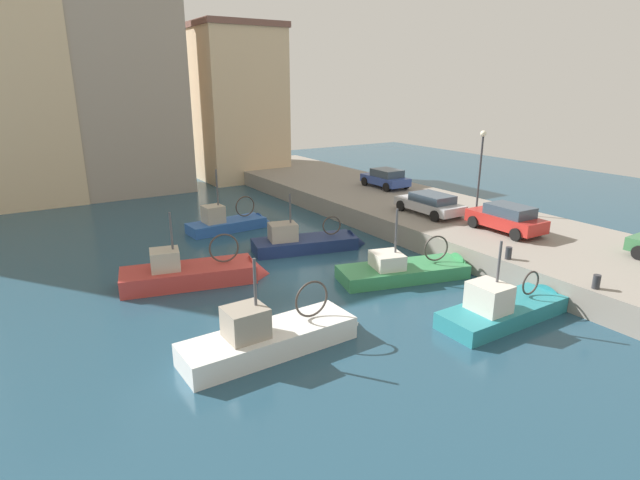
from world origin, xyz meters
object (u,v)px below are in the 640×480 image
object	(u,v)px
fishing_boat_red	(198,280)
fishing_boat_teal	(508,314)
fishing_boat_blue	(232,227)
parked_car_silver	(430,203)
fishing_boat_white	(278,345)
mooring_bollard_mid	(596,282)
quay_streetlamp	(481,158)
fishing_boat_green	(411,275)
parked_car_blue	(386,178)
mooring_bollard_north	(508,253)
fishing_boat_navy	(311,247)
parked_car_red	(507,218)

from	to	relation	value
fishing_boat_red	fishing_boat_teal	size ratio (longest dim) A/B	1.10
fishing_boat_blue	parked_car_silver	world-z (taller)	fishing_boat_blue
fishing_boat_red	fishing_boat_teal	bearing A→B (deg)	-48.31
fishing_boat_white	fishing_boat_red	xyz separation A→B (m)	(-0.25, 7.30, -0.03)
fishing_boat_red	parked_car_silver	world-z (taller)	fishing_boat_red
fishing_boat_white	fishing_boat_red	bearing A→B (deg)	91.93
mooring_bollard_mid	quay_streetlamp	distance (m)	12.49
fishing_boat_green	parked_car_blue	bearing A→B (deg)	55.17
fishing_boat_red	mooring_bollard_north	size ratio (longest dim) A/B	12.62
fishing_boat_navy	fishing_boat_green	bearing A→B (deg)	-73.24
parked_car_blue	fishing_boat_green	bearing A→B (deg)	-124.83
fishing_boat_navy	parked_car_red	xyz separation A→B (m)	(8.28, -6.10, 1.82)
parked_car_blue	fishing_boat_teal	bearing A→B (deg)	-115.45
fishing_boat_navy	mooring_bollard_mid	world-z (taller)	fishing_boat_navy
parked_car_red	parked_car_blue	world-z (taller)	parked_car_red
mooring_bollard_north	quay_streetlamp	bearing A→B (deg)	49.99
fishing_boat_navy	mooring_bollard_north	size ratio (longest dim) A/B	12.00
mooring_bollard_north	fishing_boat_blue	bearing A→B (deg)	114.90
fishing_boat_navy	fishing_boat_red	world-z (taller)	fishing_boat_red
fishing_boat_teal	fishing_boat_white	bearing A→B (deg)	162.74
fishing_boat_white	quay_streetlamp	distance (m)	18.71
fishing_boat_white	quay_streetlamp	world-z (taller)	quay_streetlamp
fishing_boat_blue	quay_streetlamp	size ratio (longest dim) A/B	1.15
parked_car_silver	fishing_boat_red	bearing A→B (deg)	-179.78
fishing_boat_teal	parked_car_silver	xyz separation A→B (m)	(5.49, 10.04, 1.72)
fishing_boat_white	mooring_bollard_mid	bearing A→B (deg)	-20.97
fishing_boat_white	mooring_bollard_north	xyz separation A→B (m)	(11.41, -0.37, 1.34)
fishing_boat_teal	mooring_bollard_mid	world-z (taller)	fishing_boat_teal
fishing_boat_navy	mooring_bollard_north	world-z (taller)	fishing_boat_navy
fishing_boat_red	parked_car_silver	size ratio (longest dim) A/B	1.59
fishing_boat_red	parked_car_blue	world-z (taller)	fishing_boat_red
parked_car_red	parked_car_silver	xyz separation A→B (m)	(-0.73, 4.85, -0.08)
fishing_boat_blue	mooring_bollard_mid	world-z (taller)	fishing_boat_blue
parked_car_blue	mooring_bollard_north	bearing A→B (deg)	-110.18
fishing_boat_green	mooring_bollard_north	xyz separation A→B (m)	(3.01, -2.93, 1.38)
fishing_boat_green	parked_car_red	bearing A→B (deg)	-0.46
fishing_boat_red	fishing_boat_white	bearing A→B (deg)	-88.07
parked_car_red	fishing_boat_blue	bearing A→B (deg)	130.75
fishing_boat_teal	mooring_bollard_north	distance (m)	3.84
quay_streetlamp	fishing_boat_blue	bearing A→B (deg)	146.94
fishing_boat_teal	parked_car_red	xyz separation A→B (m)	(6.22, 5.19, 1.80)
fishing_boat_blue	mooring_bollard_north	distance (m)	16.49
mooring_bollard_mid	mooring_bollard_north	size ratio (longest dim) A/B	1.00
fishing_boat_white	quay_streetlamp	xyz separation A→B (m)	(17.06, 6.36, 4.32)
fishing_boat_navy	parked_car_silver	world-z (taller)	fishing_boat_navy
fishing_boat_blue	parked_car_red	bearing A→B (deg)	-49.25
fishing_boat_blue	fishing_boat_navy	size ratio (longest dim) A/B	0.84
fishing_boat_red	fishing_boat_teal	xyz separation A→B (m)	(8.89, -9.98, 0.04)
mooring_bollard_north	fishing_boat_teal	bearing A→B (deg)	-140.10
parked_car_silver	fishing_boat_white	bearing A→B (deg)	-152.52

